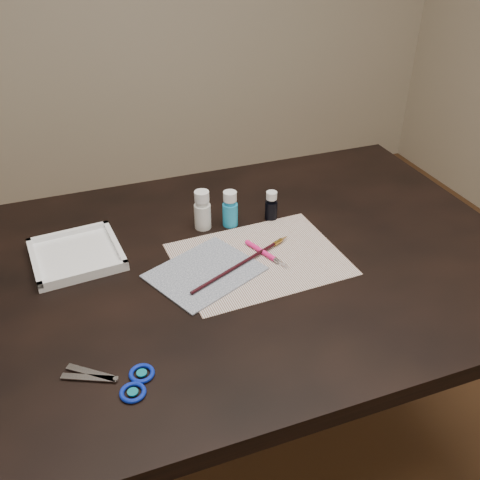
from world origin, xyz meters
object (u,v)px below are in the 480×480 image
object	(u,v)px
canvas	(205,272)
palette_tray	(76,254)
paint_bottle_cyan	(230,209)
paint_bottle_navy	(271,205)
paint_bottle_white	(202,210)
scissors	(106,381)
paper	(259,259)

from	to	relation	value
canvas	palette_tray	size ratio (longest dim) A/B	1.15
paint_bottle_cyan	palette_tray	xyz separation A→B (m)	(-0.37, -0.02, -0.03)
paint_bottle_navy	paint_bottle_white	bearing A→B (deg)	173.87
paint_bottle_cyan	canvas	bearing A→B (deg)	-124.71
paint_bottle_navy	palette_tray	size ratio (longest dim) A/B	0.39
paint_bottle_white	scissors	world-z (taller)	paint_bottle_white
paint_bottle_navy	palette_tray	world-z (taller)	paint_bottle_navy
paint_bottle_white	paint_bottle_cyan	bearing A→B (deg)	-9.48
paint_bottle_white	scissors	size ratio (longest dim) A/B	0.57
paper	canvas	world-z (taller)	canvas
canvas	paint_bottle_white	xyz separation A→B (m)	(0.05, 0.18, 0.05)
paint_bottle_cyan	paint_bottle_navy	distance (m)	0.11
palette_tray	paint_bottle_cyan	bearing A→B (deg)	2.55
paint_bottle_navy	scissors	bearing A→B (deg)	-139.78
paint_bottle_white	canvas	bearing A→B (deg)	-105.77
palette_tray	canvas	bearing A→B (deg)	-31.30
paint_bottle_white	paint_bottle_navy	distance (m)	0.18
paper	scissors	world-z (taller)	scissors
scissors	palette_tray	size ratio (longest dim) A/B	0.91
paint_bottle_white	paint_bottle_cyan	world-z (taller)	paint_bottle_white
scissors	palette_tray	xyz separation A→B (m)	(-0.01, 0.39, 0.01)
paint_bottle_navy	paper	bearing A→B (deg)	-121.56
paint_bottle_cyan	palette_tray	world-z (taller)	paint_bottle_cyan
paper	paint_bottle_navy	xyz separation A→B (m)	(0.10, 0.16, 0.04)
paint_bottle_cyan	scissors	xyz separation A→B (m)	(-0.37, -0.41, -0.04)
paint_bottle_navy	scissors	world-z (taller)	paint_bottle_navy
scissors	canvas	bearing A→B (deg)	-111.63
canvas	paint_bottle_cyan	world-z (taller)	paint_bottle_cyan
paint_bottle_white	paint_bottle_navy	bearing A→B (deg)	-6.13
palette_tray	scissors	bearing A→B (deg)	-88.92
canvas	palette_tray	world-z (taller)	palette_tray
paper	paint_bottle_cyan	bearing A→B (deg)	93.87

